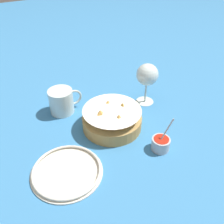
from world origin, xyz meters
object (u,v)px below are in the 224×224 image
Objects in this scene: sauce_cup at (161,143)px; beer_mug at (62,102)px; food_basket at (112,119)px; wine_glass at (147,76)px; side_plate at (67,171)px.

sauce_cup is 0.87× the size of beer_mug.
sauce_cup is 0.40m from beer_mug.
food_basket is 0.22m from wine_glass.
side_plate is at bearing -153.87° from wine_glass.
side_plate is at bearing -150.15° from food_basket.
wine_glass is at bearing -16.40° from beer_mug.
wine_glass reaches higher than food_basket.
beer_mug reaches higher than side_plate.
sauce_cup reaches higher than beer_mug.
beer_mug is 0.61× the size of side_plate.
side_plate is (-0.30, 0.05, -0.02)m from sauce_cup.
wine_glass is 1.30× the size of beer_mug.
side_plate is (-0.41, -0.20, -0.11)m from wine_glass.
beer_mug is (-0.21, 0.34, 0.02)m from sauce_cup.
food_basket is 1.62× the size of beer_mug.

